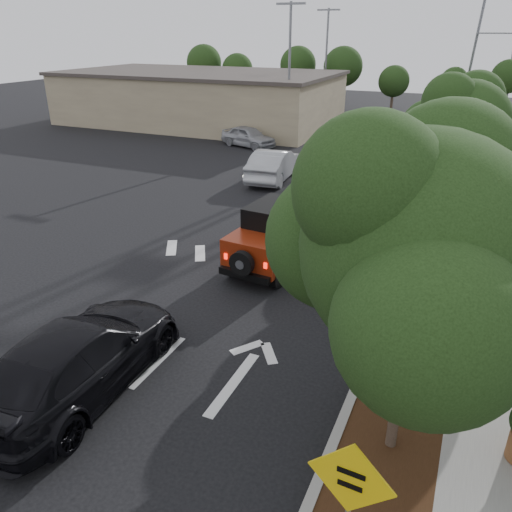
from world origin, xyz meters
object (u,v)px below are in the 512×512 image
Objects in this scene: black_suv_oncoming at (80,357)px; speed_hump_sign at (349,495)px; red_jeep at (276,235)px; silver_suv_ahead at (315,208)px.

black_suv_oncoming is 6.73m from speed_hump_sign.
speed_hump_sign reaches higher than red_jeep.
speed_hump_sign reaches higher than silver_suv_ahead.
speed_hump_sign is at bearing -89.59° from silver_suv_ahead.
red_jeep is at bearing -108.71° from silver_suv_ahead.
speed_hump_sign is (4.88, -9.63, 0.67)m from red_jeep.
speed_hump_sign reaches higher than black_suv_oncoming.
speed_hump_sign is (4.90, -13.95, 1.08)m from silver_suv_ahead.
red_jeep is 1.68× the size of speed_hump_sign.
black_suv_oncoming is at bearing 166.59° from speed_hump_sign.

